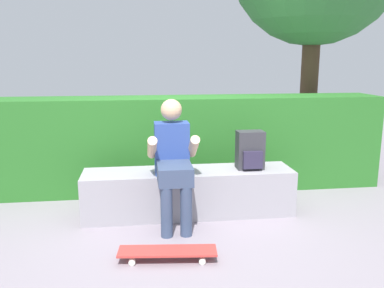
{
  "coord_description": "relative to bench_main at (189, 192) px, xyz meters",
  "views": [
    {
      "loc": [
        -0.49,
        -3.74,
        1.62
      ],
      "look_at": [
        0.04,
        0.29,
        0.75
      ],
      "focal_mm": 37.82,
      "sensor_mm": 36.0,
      "label": 1
    }
  ],
  "objects": [
    {
      "name": "ground_plane",
      "position": [
        0.0,
        -0.27,
        -0.24
      ],
      "size": [
        24.0,
        24.0,
        0.0
      ],
      "primitive_type": "plane",
      "color": "gray"
    },
    {
      "name": "hedge_row",
      "position": [
        -0.12,
        0.9,
        0.34
      ],
      "size": [
        5.26,
        0.62,
        1.15
      ],
      "color": "#286A24",
      "rests_on": "ground"
    },
    {
      "name": "backpack_on_bench",
      "position": [
        0.65,
        -0.01,
        0.43
      ],
      "size": [
        0.28,
        0.23,
        0.4
      ],
      "color": "#333338",
      "rests_on": "bench_main"
    },
    {
      "name": "person_skater",
      "position": [
        -0.18,
        -0.22,
        0.43
      ],
      "size": [
        0.49,
        0.62,
        1.22
      ],
      "color": "#2D4793",
      "rests_on": "ground"
    },
    {
      "name": "skateboard_near_person",
      "position": [
        -0.3,
        -0.98,
        -0.16
      ],
      "size": [
        0.82,
        0.28,
        0.09
      ],
      "color": "#BC3833",
      "rests_on": "ground"
    },
    {
      "name": "bench_main",
      "position": [
        0.0,
        0.0,
        0.0
      ],
      "size": [
        2.18,
        0.49,
        0.47
      ],
      "color": "#97939B",
      "rests_on": "ground"
    }
  ]
}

